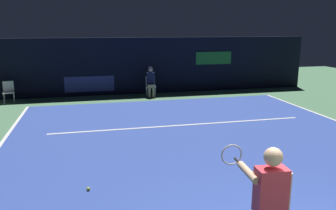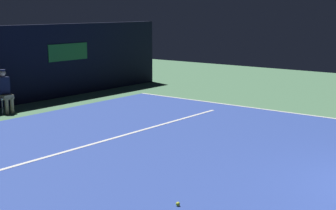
% 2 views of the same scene
% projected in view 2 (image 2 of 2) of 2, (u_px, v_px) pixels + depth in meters
% --- Properties ---
extents(ground_plane, '(31.50, 31.50, 0.00)m').
position_uv_depth(ground_plane, '(192.00, 150.00, 11.57)').
color(ground_plane, '#4C7A56').
extents(court_surface, '(10.45, 11.93, 0.01)m').
position_uv_depth(court_surface, '(192.00, 149.00, 11.57)').
color(court_surface, '#2D479E').
rests_on(court_surface, ground).
extents(line_sideline_left, '(0.10, 11.93, 0.01)m').
position_uv_depth(line_sideline_left, '(291.00, 113.00, 15.58)').
color(line_sideline_left, white).
rests_on(line_sideline_left, court_surface).
extents(line_service, '(8.15, 0.10, 0.01)m').
position_uv_depth(line_service, '(124.00, 135.00, 12.83)').
color(line_service, white).
rests_on(line_service, court_surface).
extents(line_judge_on_chair, '(0.47, 0.55, 1.32)m').
position_uv_depth(line_judge_on_chair, '(4.00, 90.00, 15.56)').
color(line_judge_on_chair, white).
rests_on(line_judge_on_chair, ground).
extents(tennis_ball, '(0.07, 0.07, 0.07)m').
position_uv_depth(tennis_ball, '(178.00, 204.00, 8.22)').
color(tennis_ball, '#CCE033').
rests_on(tennis_ball, court_surface).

